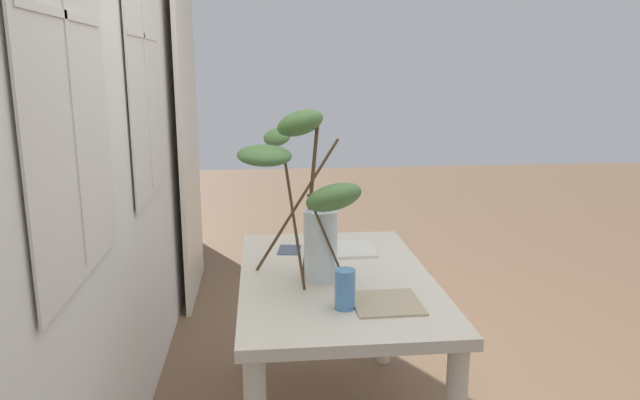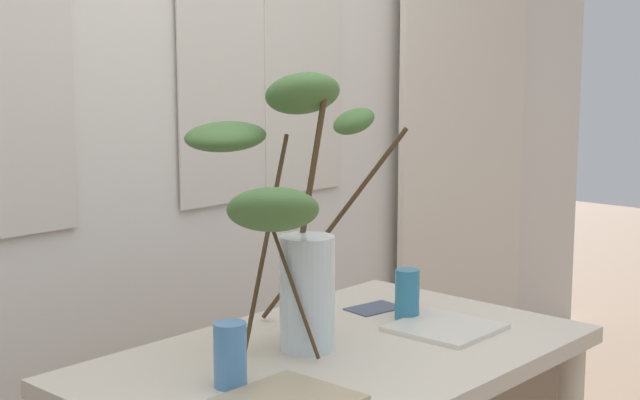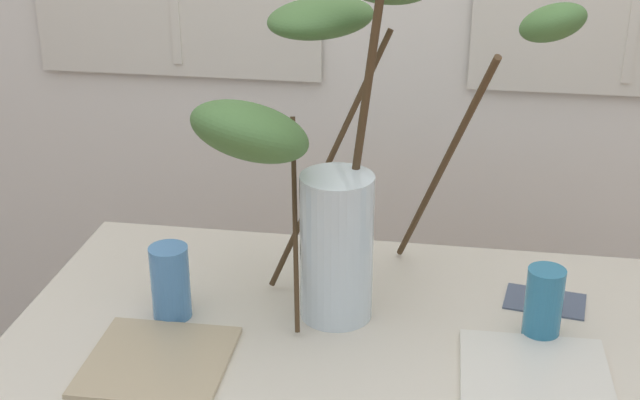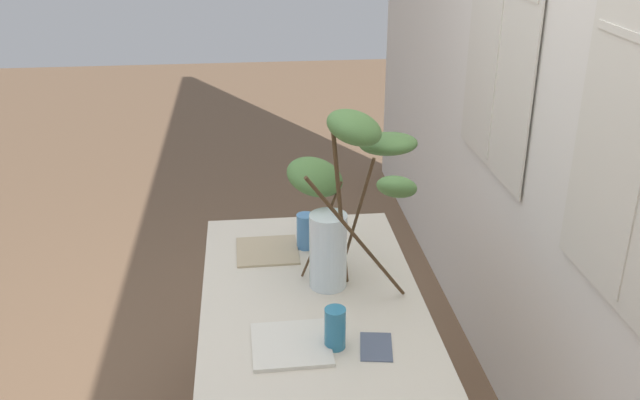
{
  "view_description": "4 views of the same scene",
  "coord_description": "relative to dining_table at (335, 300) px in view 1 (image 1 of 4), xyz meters",
  "views": [
    {
      "loc": [
        -2.38,
        0.31,
        1.6
      ],
      "look_at": [
        0.03,
        0.06,
        1.06
      ],
      "focal_mm": 33.28,
      "sensor_mm": 36.0,
      "label": 1
    },
    {
      "loc": [
        -1.72,
        -1.5,
        1.48
      ],
      "look_at": [
        -0.04,
        0.02,
        1.12
      ],
      "focal_mm": 52.28,
      "sensor_mm": 36.0,
      "label": 2
    },
    {
      "loc": [
        0.16,
        -1.42,
        1.64
      ],
      "look_at": [
        -0.08,
        0.1,
        0.96
      ],
      "focal_mm": 49.57,
      "sensor_mm": 36.0,
      "label": 3
    },
    {
      "loc": [
        2.26,
        -0.21,
        2.12
      ],
      "look_at": [
        0.03,
        0.03,
        1.12
      ],
      "focal_mm": 39.59,
      "sensor_mm": 36.0,
      "label": 4
    }
  ],
  "objects": [
    {
      "name": "back_wall_with_windows",
      "position": [
        0.0,
        0.92,
        0.86
      ],
      "size": [
        5.98,
        0.14,
        2.95
      ],
      "color": "silver",
      "rests_on": "ground"
    },
    {
      "name": "plate_square_right",
      "position": [
        0.33,
        -0.1,
        0.12
      ],
      "size": [
        0.26,
        0.26,
        0.01
      ],
      "primitive_type": "cube",
      "rotation": [
        0.0,
        0.0,
        0.02
      ],
      "color": "silver",
      "rests_on": "dining_table"
    },
    {
      "name": "drinking_glass_blue_left",
      "position": [
        -0.36,
        0.01,
        0.19
      ],
      "size": [
        0.08,
        0.08,
        0.15
      ],
      "primitive_type": "cylinder",
      "color": "#4C84BC",
      "rests_on": "dining_table"
    },
    {
      "name": "napkin_folded",
      "position": [
        0.37,
        0.18,
        0.12
      ],
      "size": [
        0.17,
        0.13,
        0.0
      ],
      "primitive_type": "cube",
      "rotation": [
        0.0,
        0.0,
        -0.15
      ],
      "color": "#4C566B",
      "rests_on": "dining_table"
    },
    {
      "name": "curtain_sheer_side",
      "position": [
        1.78,
        0.8,
        0.65
      ],
      "size": [
        0.95,
        0.03,
        2.53
      ],
      "primitive_type": "cube",
      "color": "silver",
      "rests_on": "ground"
    },
    {
      "name": "drinking_glass_blue_right",
      "position": [
        0.35,
        0.05,
        0.19
      ],
      "size": [
        0.07,
        0.07,
        0.14
      ],
      "primitive_type": "cylinder",
      "color": "teal",
      "rests_on": "dining_table"
    },
    {
      "name": "plate_square_left",
      "position": [
        -0.33,
        -0.15,
        0.12
      ],
      "size": [
        0.26,
        0.26,
        0.01
      ],
      "primitive_type": "cube",
      "rotation": [
        0.0,
        0.0,
        0.01
      ],
      "color": "tan",
      "rests_on": "dining_table"
    },
    {
      "name": "dining_table",
      "position": [
        0.0,
        0.0,
        0.0
      ],
      "size": [
        1.31,
        0.81,
        0.73
      ],
      "color": "beige",
      "rests_on": "ground"
    },
    {
      "name": "vase_with_branches",
      "position": [
        -0.06,
        0.12,
        0.48
      ],
      "size": [
        0.75,
        0.53,
        0.73
      ],
      "color": "silver",
      "rests_on": "dining_table"
    }
  ]
}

